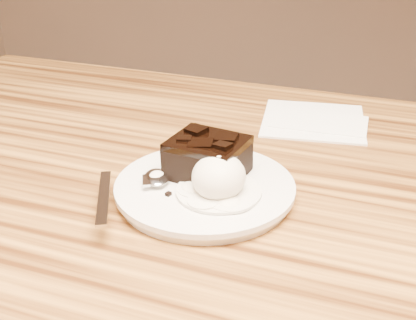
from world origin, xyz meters
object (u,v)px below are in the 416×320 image
(plate, at_px, (205,190))
(brownie, at_px, (208,160))
(spoon, at_px, (157,179))
(napkin, at_px, (313,120))
(ice_cream_scoop, at_px, (219,177))

(plate, xyz_separation_m, brownie, (-0.00, 0.02, 0.03))
(plate, xyz_separation_m, spoon, (-0.05, -0.02, 0.01))
(brownie, xyz_separation_m, napkin, (0.08, 0.24, -0.03))
(plate, relative_size, napkin, 1.37)
(brownie, bearing_deg, plate, -79.11)
(ice_cream_scoop, xyz_separation_m, napkin, (0.05, 0.27, -0.03))
(plate, bearing_deg, ice_cream_scoop, -34.78)
(plate, xyz_separation_m, ice_cream_scoop, (0.02, -0.01, 0.03))
(ice_cream_scoop, bearing_deg, napkin, 79.14)
(spoon, bearing_deg, napkin, 38.24)
(spoon, bearing_deg, ice_cream_scoop, -26.11)
(spoon, relative_size, napkin, 1.11)
(ice_cream_scoop, bearing_deg, brownie, 125.96)
(plate, relative_size, ice_cream_scoop, 3.28)
(napkin, bearing_deg, plate, -105.94)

